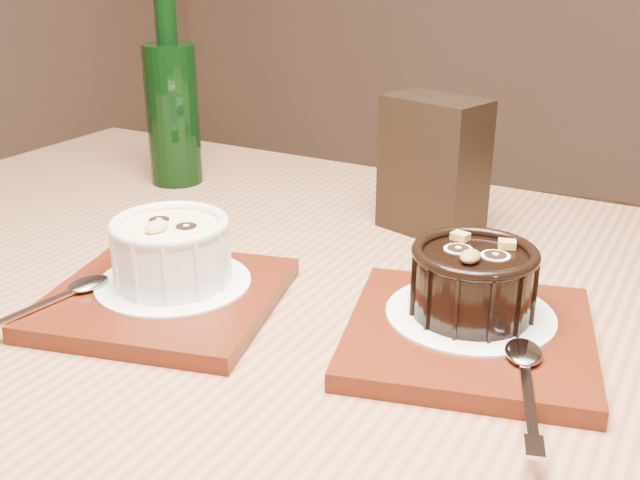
# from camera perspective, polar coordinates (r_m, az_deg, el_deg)

# --- Properties ---
(table) EXTENTS (1.26, 0.89, 0.75)m
(table) POSITION_cam_1_polar(r_m,az_deg,el_deg) (0.67, -0.60, -12.14)
(table) COLOR #8F613E
(table) RESTS_ON ground
(tray_left) EXTENTS (0.21, 0.21, 0.01)m
(tray_left) POSITION_cam_1_polar(r_m,az_deg,el_deg) (0.64, -11.72, -4.34)
(tray_left) COLOR #541D0E
(tray_left) RESTS_ON table
(doily_left) EXTENTS (0.13, 0.13, 0.00)m
(doily_left) POSITION_cam_1_polar(r_m,az_deg,el_deg) (0.64, -11.09, -3.17)
(doily_left) COLOR white
(doily_left) RESTS_ON tray_left
(ramekin_white) EXTENTS (0.10, 0.10, 0.06)m
(ramekin_white) POSITION_cam_1_polar(r_m,az_deg,el_deg) (0.63, -11.30, -0.59)
(ramekin_white) COLOR white
(ramekin_white) RESTS_ON doily_left
(spoon_left) EXTENTS (0.05, 0.14, 0.01)m
(spoon_left) POSITION_cam_1_polar(r_m,az_deg,el_deg) (0.63, -19.76, -4.22)
(spoon_left) COLOR silver
(spoon_left) RESTS_ON tray_left
(tray_right) EXTENTS (0.21, 0.21, 0.01)m
(tray_right) POSITION_cam_1_polar(r_m,az_deg,el_deg) (0.58, 11.28, -7.16)
(tray_right) COLOR #541D0E
(tray_right) RESTS_ON table
(doily_right) EXTENTS (0.13, 0.13, 0.00)m
(doily_right) POSITION_cam_1_polar(r_m,az_deg,el_deg) (0.59, 11.37, -5.53)
(doily_right) COLOR white
(doily_right) RESTS_ON tray_right
(ramekin_dark) EXTENTS (0.10, 0.10, 0.06)m
(ramekin_dark) POSITION_cam_1_polar(r_m,az_deg,el_deg) (0.58, 11.59, -2.83)
(ramekin_dark) COLOR black
(ramekin_dark) RESTS_ON doily_right
(spoon_right) EXTENTS (0.06, 0.14, 0.01)m
(spoon_right) POSITION_cam_1_polar(r_m,az_deg,el_deg) (0.51, 15.48, -10.16)
(spoon_right) COLOR silver
(spoon_right) RESTS_ON tray_right
(condiment_stand) EXTENTS (0.11, 0.09, 0.14)m
(condiment_stand) POSITION_cam_1_polar(r_m,az_deg,el_deg) (0.77, 8.63, 5.58)
(condiment_stand) COLOR black
(condiment_stand) RESTS_ON table
(green_bottle) EXTENTS (0.06, 0.06, 0.24)m
(green_bottle) POSITION_cam_1_polar(r_m,az_deg,el_deg) (0.94, -11.18, 9.79)
(green_bottle) COLOR black
(green_bottle) RESTS_ON table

